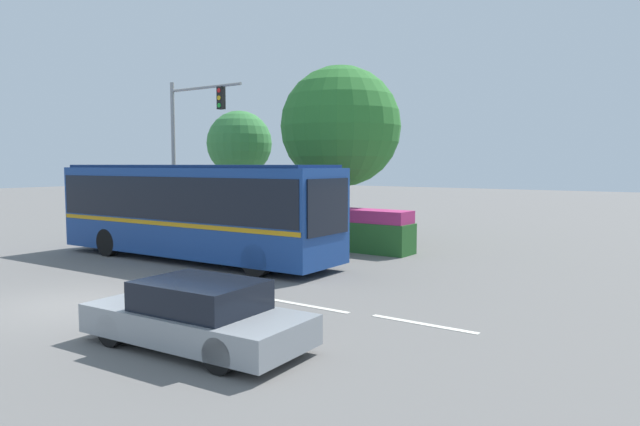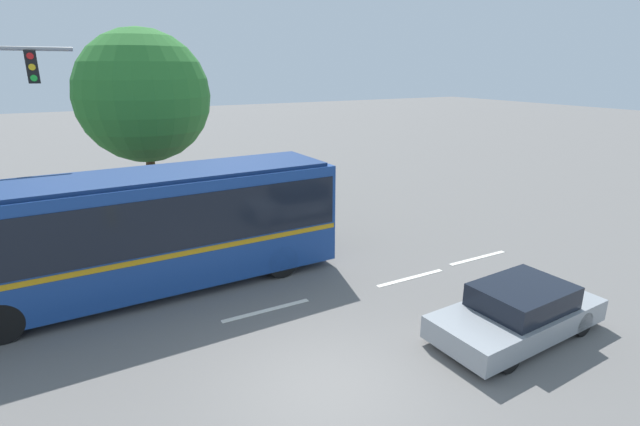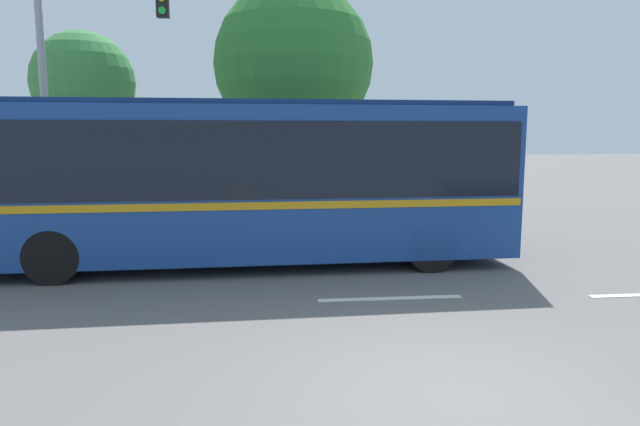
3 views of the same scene
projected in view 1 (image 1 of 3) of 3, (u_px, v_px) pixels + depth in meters
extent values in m
plane|color=slate|center=(71.00, 305.00, 13.69)|extent=(140.00, 140.00, 0.00)
cube|color=navy|center=(193.00, 210.00, 20.01)|extent=(11.27, 2.86, 2.98)
cube|color=black|center=(193.00, 197.00, 19.97)|extent=(11.05, 2.89, 1.43)
cube|color=#C68C14|center=(193.00, 221.00, 20.04)|extent=(11.16, 2.89, 0.14)
cube|color=black|center=(328.00, 207.00, 16.86)|extent=(0.12, 2.16, 1.67)
cube|color=navy|center=(192.00, 166.00, 19.88)|extent=(10.82, 2.64, 0.10)
cylinder|color=black|center=(300.00, 251.00, 18.93)|extent=(1.01, 0.33, 1.00)
cylinder|color=black|center=(257.00, 260.00, 17.08)|extent=(1.01, 0.33, 1.00)
cylinder|color=black|center=(156.00, 236.00, 22.84)|extent=(1.01, 0.33, 1.00)
cylinder|color=black|center=(108.00, 242.00, 20.98)|extent=(1.01, 0.33, 1.00)
cube|color=gray|center=(196.00, 323.00, 10.52)|extent=(4.43, 2.07, 0.54)
cube|color=black|center=(200.00, 295.00, 10.41)|extent=(2.25, 1.73, 0.54)
cylinder|color=black|center=(112.00, 330.00, 10.56)|extent=(0.62, 0.25, 0.61)
cylinder|color=black|center=(177.00, 311.00, 11.91)|extent=(0.62, 0.25, 0.61)
cylinder|color=black|center=(220.00, 355.00, 9.16)|extent=(0.62, 0.25, 0.61)
cylinder|color=black|center=(280.00, 330.00, 10.52)|extent=(0.62, 0.25, 0.61)
cylinder|color=gray|center=(174.00, 162.00, 25.33)|extent=(0.18, 0.18, 6.90)
cylinder|color=gray|center=(205.00, 87.00, 23.89)|extent=(4.08, 0.12, 0.12)
cube|color=black|center=(221.00, 98.00, 23.39)|extent=(0.30, 0.22, 0.90)
cylinder|color=red|center=(219.00, 90.00, 23.27)|extent=(0.18, 0.02, 0.18)
cylinder|color=yellow|center=(219.00, 98.00, 23.29)|extent=(0.18, 0.02, 0.18)
cylinder|color=green|center=(219.00, 105.00, 23.32)|extent=(0.18, 0.02, 0.18)
cube|color=#286028|center=(336.00, 234.00, 22.79)|extent=(6.48, 1.20, 1.14)
cube|color=#B22D6B|center=(336.00, 214.00, 22.72)|extent=(6.35, 1.14, 0.48)
cylinder|color=brown|center=(240.00, 198.00, 29.56)|extent=(0.26, 0.26, 3.21)
sphere|color=#387F3D|center=(239.00, 143.00, 29.32)|extent=(3.32, 3.32, 3.32)
cylinder|color=brown|center=(340.00, 206.00, 24.70)|extent=(0.35, 0.35, 3.10)
sphere|color=#2D752D|center=(341.00, 127.00, 24.42)|extent=(5.12, 5.12, 5.12)
cube|color=silver|center=(185.00, 281.00, 16.40)|extent=(2.40, 0.16, 0.01)
cube|color=silver|center=(423.00, 324.00, 12.02)|extent=(2.40, 0.16, 0.01)
cube|color=silver|center=(306.00, 305.00, 13.59)|extent=(2.40, 0.16, 0.01)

